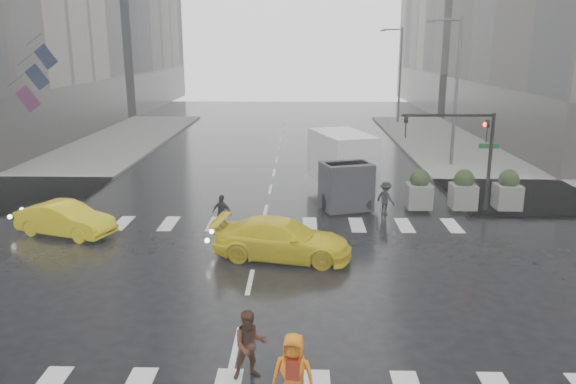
{
  "coord_description": "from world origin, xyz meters",
  "views": [
    {
      "loc": [
        1.61,
        -16.62,
        7.34
      ],
      "look_at": [
        1.17,
        2.0,
        2.47
      ],
      "focal_mm": 35.0,
      "sensor_mm": 36.0,
      "label": 1
    }
  ],
  "objects_px": {
    "traffic_signal_pole": "(469,142)",
    "taxi_mid": "(65,219)",
    "pedestrian_brown": "(250,345)",
    "pedestrian_orange": "(293,375)",
    "box_truck": "(343,165)"
  },
  "relations": [
    {
      "from": "traffic_signal_pole",
      "to": "pedestrian_orange",
      "type": "height_order",
      "value": "traffic_signal_pole"
    },
    {
      "from": "traffic_signal_pole",
      "to": "taxi_mid",
      "type": "bearing_deg",
      "value": -167.95
    },
    {
      "from": "traffic_signal_pole",
      "to": "box_truck",
      "type": "distance_m",
      "value": 6.01
    },
    {
      "from": "traffic_signal_pole",
      "to": "taxi_mid",
      "type": "relative_size",
      "value": 1.13
    },
    {
      "from": "pedestrian_brown",
      "to": "pedestrian_orange",
      "type": "bearing_deg",
      "value": -68.28
    },
    {
      "from": "pedestrian_orange",
      "to": "taxi_mid",
      "type": "relative_size",
      "value": 0.45
    },
    {
      "from": "box_truck",
      "to": "pedestrian_brown",
      "type": "bearing_deg",
      "value": -119.56
    },
    {
      "from": "taxi_mid",
      "to": "pedestrian_brown",
      "type": "bearing_deg",
      "value": -121.28
    },
    {
      "from": "pedestrian_brown",
      "to": "box_truck",
      "type": "bearing_deg",
      "value": 63.52
    },
    {
      "from": "traffic_signal_pole",
      "to": "pedestrian_orange",
      "type": "distance_m",
      "value": 16.63
    },
    {
      "from": "box_truck",
      "to": "pedestrian_orange",
      "type": "bearing_deg",
      "value": -115.4
    },
    {
      "from": "taxi_mid",
      "to": "box_truck",
      "type": "xyz_separation_m",
      "value": [
        11.41,
        5.88,
        1.02
      ]
    },
    {
      "from": "taxi_mid",
      "to": "box_truck",
      "type": "height_order",
      "value": "box_truck"
    },
    {
      "from": "pedestrian_orange",
      "to": "box_truck",
      "type": "height_order",
      "value": "box_truck"
    },
    {
      "from": "traffic_signal_pole",
      "to": "taxi_mid",
      "type": "xyz_separation_m",
      "value": [
        -16.74,
        -3.57,
        -2.56
      ]
    }
  ]
}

